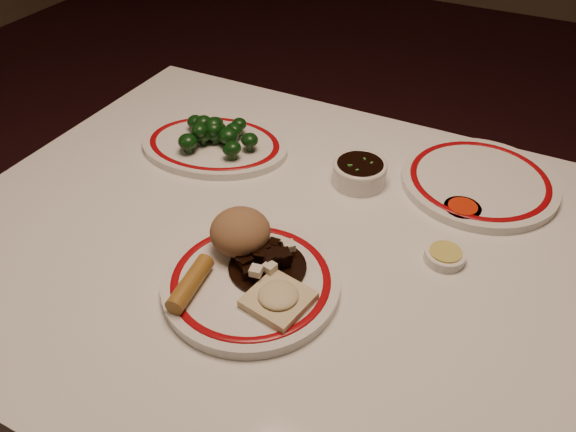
{
  "coord_description": "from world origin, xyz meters",
  "views": [
    {
      "loc": [
        0.28,
        -0.61,
        1.36
      ],
      "look_at": [
        -0.03,
        -0.0,
        0.8
      ],
      "focal_mm": 35.0,
      "sensor_mm": 36.0,
      "label": 1
    }
  ],
  "objects_px": {
    "fried_wonton": "(278,298)",
    "soy_bowl": "(359,173)",
    "stirfry_heap": "(267,261)",
    "main_plate": "(251,283)",
    "dining_table": "(305,283)",
    "broccoli_plate": "(214,145)",
    "broccoli_pile": "(215,133)",
    "spring_roll": "(190,283)",
    "rice_mound": "(240,232)"
  },
  "relations": [
    {
      "from": "main_plate",
      "to": "soy_bowl",
      "type": "xyz_separation_m",
      "value": [
        0.04,
        0.32,
        0.01
      ]
    },
    {
      "from": "main_plate",
      "to": "soy_bowl",
      "type": "height_order",
      "value": "soy_bowl"
    },
    {
      "from": "spring_roll",
      "to": "fried_wonton",
      "type": "height_order",
      "value": "spring_roll"
    },
    {
      "from": "spring_roll",
      "to": "broccoli_plate",
      "type": "bearing_deg",
      "value": 111.37
    },
    {
      "from": "main_plate",
      "to": "broccoli_plate",
      "type": "xyz_separation_m",
      "value": [
        -0.26,
        0.3,
        -0.0
      ]
    },
    {
      "from": "rice_mound",
      "to": "stirfry_heap",
      "type": "xyz_separation_m",
      "value": [
        0.05,
        -0.02,
        -0.02
      ]
    },
    {
      "from": "fried_wonton",
      "to": "soy_bowl",
      "type": "relative_size",
      "value": 0.97
    },
    {
      "from": "rice_mound",
      "to": "spring_roll",
      "type": "xyz_separation_m",
      "value": [
        -0.02,
        -0.11,
        -0.02
      ]
    },
    {
      "from": "broccoli_pile",
      "to": "soy_bowl",
      "type": "bearing_deg",
      "value": 4.93
    },
    {
      "from": "main_plate",
      "to": "spring_roll",
      "type": "xyz_separation_m",
      "value": [
        -0.07,
        -0.06,
        0.02
      ]
    },
    {
      "from": "dining_table",
      "to": "spring_roll",
      "type": "bearing_deg",
      "value": -117.92
    },
    {
      "from": "main_plate",
      "to": "stirfry_heap",
      "type": "xyz_separation_m",
      "value": [
        0.01,
        0.03,
        0.02
      ]
    },
    {
      "from": "broccoli_plate",
      "to": "soy_bowl",
      "type": "xyz_separation_m",
      "value": [
        0.3,
        0.03,
        0.01
      ]
    },
    {
      "from": "broccoli_pile",
      "to": "broccoli_plate",
      "type": "bearing_deg",
      "value": 175.58
    },
    {
      "from": "dining_table",
      "to": "broccoli_plate",
      "type": "xyz_separation_m",
      "value": [
        -0.29,
        0.17,
        0.1
      ]
    },
    {
      "from": "rice_mound",
      "to": "fried_wonton",
      "type": "bearing_deg",
      "value": -35.29
    },
    {
      "from": "main_plate",
      "to": "spring_roll",
      "type": "relative_size",
      "value": 3.41
    },
    {
      "from": "dining_table",
      "to": "broccoli_pile",
      "type": "distance_m",
      "value": 0.36
    },
    {
      "from": "rice_mound",
      "to": "broccoli_plate",
      "type": "bearing_deg",
      "value": 130.49
    },
    {
      "from": "broccoli_pile",
      "to": "stirfry_heap",
      "type": "bearing_deg",
      "value": -45.27
    },
    {
      "from": "fried_wonton",
      "to": "stirfry_heap",
      "type": "relative_size",
      "value": 0.81
    },
    {
      "from": "dining_table",
      "to": "fried_wonton",
      "type": "relative_size",
      "value": 12.61
    },
    {
      "from": "fried_wonton",
      "to": "broccoli_plate",
      "type": "height_order",
      "value": "fried_wonton"
    },
    {
      "from": "spring_roll",
      "to": "broccoli_pile",
      "type": "relative_size",
      "value": 0.58
    },
    {
      "from": "fried_wonton",
      "to": "broccoli_pile",
      "type": "height_order",
      "value": "broccoli_pile"
    },
    {
      "from": "rice_mound",
      "to": "dining_table",
      "type": "bearing_deg",
      "value": 42.97
    },
    {
      "from": "spring_roll",
      "to": "broccoli_pile",
      "type": "xyz_separation_m",
      "value": [
        -0.19,
        0.35,
        0.01
      ]
    },
    {
      "from": "broccoli_plate",
      "to": "rice_mound",
      "type": "bearing_deg",
      "value": -49.51
    },
    {
      "from": "dining_table",
      "to": "broccoli_pile",
      "type": "xyz_separation_m",
      "value": [
        -0.28,
        0.17,
        0.13
      ]
    },
    {
      "from": "stirfry_heap",
      "to": "broccoli_pile",
      "type": "xyz_separation_m",
      "value": [
        -0.26,
        0.26,
        0.01
      ]
    },
    {
      "from": "stirfry_heap",
      "to": "soy_bowl",
      "type": "height_order",
      "value": "stirfry_heap"
    },
    {
      "from": "rice_mound",
      "to": "soy_bowl",
      "type": "xyz_separation_m",
      "value": [
        0.09,
        0.27,
        -0.03
      ]
    },
    {
      "from": "broccoli_pile",
      "to": "soy_bowl",
      "type": "xyz_separation_m",
      "value": [
        0.3,
        0.03,
        -0.02
      ]
    },
    {
      "from": "main_plate",
      "to": "broccoli_plate",
      "type": "distance_m",
      "value": 0.39
    },
    {
      "from": "broccoli_plate",
      "to": "broccoli_pile",
      "type": "height_order",
      "value": "broccoli_pile"
    },
    {
      "from": "soy_bowl",
      "to": "fried_wonton",
      "type": "bearing_deg",
      "value": -87.75
    },
    {
      "from": "dining_table",
      "to": "broccoli_plate",
      "type": "height_order",
      "value": "broccoli_plate"
    },
    {
      "from": "rice_mound",
      "to": "broccoli_pile",
      "type": "xyz_separation_m",
      "value": [
        -0.2,
        0.24,
        -0.01
      ]
    },
    {
      "from": "broccoli_plate",
      "to": "soy_bowl",
      "type": "relative_size",
      "value": 3.42
    },
    {
      "from": "rice_mound",
      "to": "broccoli_pile",
      "type": "height_order",
      "value": "rice_mound"
    },
    {
      "from": "spring_roll",
      "to": "broccoli_pile",
      "type": "distance_m",
      "value": 0.4
    },
    {
      "from": "broccoli_pile",
      "to": "dining_table",
      "type": "bearing_deg",
      "value": -31.37
    },
    {
      "from": "rice_mound",
      "to": "broccoli_plate",
      "type": "height_order",
      "value": "rice_mound"
    },
    {
      "from": "broccoli_plate",
      "to": "broccoli_pile",
      "type": "relative_size",
      "value": 1.95
    },
    {
      "from": "dining_table",
      "to": "stirfry_heap",
      "type": "relative_size",
      "value": 10.18
    },
    {
      "from": "rice_mound",
      "to": "spring_roll",
      "type": "relative_size",
      "value": 0.94
    },
    {
      "from": "dining_table",
      "to": "broccoli_pile",
      "type": "relative_size",
      "value": 6.98
    },
    {
      "from": "dining_table",
      "to": "rice_mound",
      "type": "distance_m",
      "value": 0.18
    },
    {
      "from": "rice_mound",
      "to": "broccoli_pile",
      "type": "bearing_deg",
      "value": 129.93
    },
    {
      "from": "rice_mound",
      "to": "soy_bowl",
      "type": "relative_size",
      "value": 0.96
    }
  ]
}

